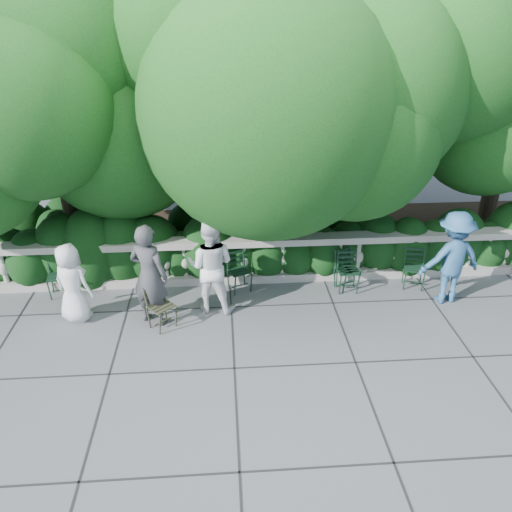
{
  "coord_description": "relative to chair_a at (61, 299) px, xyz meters",
  "views": [
    {
      "loc": [
        -0.6,
        -7.33,
        5.36
      ],
      "look_at": [
        0.0,
        1.0,
        1.0
      ],
      "focal_mm": 35.0,
      "sensor_mm": 36.0,
      "label": 1
    }
  ],
  "objects": [
    {
      "name": "chair_e",
      "position": [
        5.75,
        -0.23,
        0.0
      ],
      "size": [
        0.45,
        0.49,
        0.84
      ],
      "primitive_type": null,
      "rotation": [
        0.0,
        0.0,
        -0.02
      ],
      "color": "black",
      "rests_on": "ground"
    },
    {
      "name": "person_businessman",
      "position": [
        0.52,
        -0.71,
        0.76
      ],
      "size": [
        0.88,
        0.75,
        1.53
      ],
      "primitive_type": "imported",
      "rotation": [
        0.0,
        0.0,
        2.71
      ],
      "color": "white",
      "rests_on": "ground"
    },
    {
      "name": "chair_a",
      "position": [
        0.0,
        0.0,
        0.0
      ],
      "size": [
        0.5,
        0.53,
        0.84
      ],
      "primitive_type": null,
      "rotation": [
        0.0,
        0.0,
        0.13
      ],
      "color": "black",
      "rests_on": "ground"
    },
    {
      "name": "chair_b",
      "position": [
        3.63,
        -0.06,
        0.0
      ],
      "size": [
        0.59,
        0.61,
        0.84
      ],
      "primitive_type": null,
      "rotation": [
        0.0,
        0.0,
        0.39
      ],
      "color": "black",
      "rests_on": "ground"
    },
    {
      "name": "balustrade",
      "position": [
        3.87,
        0.46,
        0.49
      ],
      "size": [
        12.0,
        0.44,
        1.0
      ],
      "color": "#9E998E",
      "rests_on": "ground"
    },
    {
      "name": "person_casual_man",
      "position": [
        3.02,
        -0.54,
        0.94
      ],
      "size": [
        1.05,
        0.89,
        1.88
      ],
      "primitive_type": "imported",
      "rotation": [
        0.0,
        0.0,
        2.92
      ],
      "color": "white",
      "rests_on": "ground"
    },
    {
      "name": "person_older_blue",
      "position": [
        7.6,
        -0.57,
        0.94
      ],
      "size": [
        1.29,
        0.84,
        1.87
      ],
      "primitive_type": "imported",
      "rotation": [
        0.0,
        0.0,
        3.26
      ],
      "color": "#2C5A86",
      "rests_on": "ground"
    },
    {
      "name": "shrub_hedge",
      "position": [
        3.87,
        1.66,
        0.0
      ],
      "size": [
        15.0,
        2.6,
        1.7
      ],
      "primitive_type": null,
      "color": "black",
      "rests_on": "ground"
    },
    {
      "name": "chair_d",
      "position": [
        7.1,
        -0.18,
        0.0
      ],
      "size": [
        0.54,
        0.57,
        0.84
      ],
      "primitive_type": null,
      "rotation": [
        0.0,
        0.0,
        -0.24
      ],
      "color": "black",
      "rests_on": "ground"
    },
    {
      "name": "chair_f",
      "position": [
        5.82,
        -0.12,
        0.0
      ],
      "size": [
        0.59,
        0.61,
        0.84
      ],
      "primitive_type": null,
      "rotation": [
        0.0,
        0.0,
        0.39
      ],
      "color": "black",
      "rests_on": "ground"
    },
    {
      "name": "tree_canopy",
      "position": [
        4.56,
        1.85,
        3.96
      ],
      "size": [
        15.04,
        6.52,
        6.78
      ],
      "color": "#3F3023",
      "rests_on": "ground"
    },
    {
      "name": "person_woman_grey",
      "position": [
        1.94,
        -0.89,
        0.97
      ],
      "size": [
        0.84,
        0.72,
        1.95
      ],
      "primitive_type": "imported",
      "rotation": [
        0.0,
        0.0,
        2.72
      ],
      "color": "#3A3B3F",
      "rests_on": "ground"
    },
    {
      "name": "chair_weathered",
      "position": [
        2.22,
        -1.21,
        0.0
      ],
      "size": [
        0.65,
        0.65,
        0.84
      ],
      "primitive_type": null,
      "rotation": [
        0.0,
        0.0,
        0.74
      ],
      "color": "black",
      "rests_on": "ground"
    },
    {
      "name": "ground",
      "position": [
        3.87,
        -1.34,
        0.0
      ],
      "size": [
        90.0,
        90.0,
        0.0
      ],
      "primitive_type": "plane",
      "color": "#53555B",
      "rests_on": "ground"
    }
  ]
}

